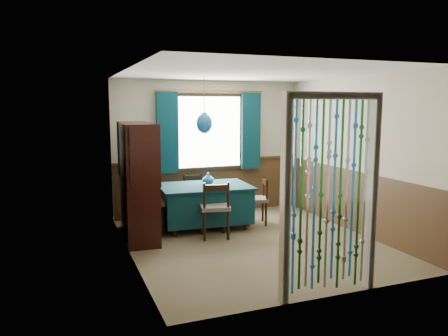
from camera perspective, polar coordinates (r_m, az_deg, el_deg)
name	(u,v)px	position (r m, az deg, el deg)	size (l,w,h in m)	color
floor	(253,242)	(6.66, 3.76, -9.67)	(4.00, 4.00, 0.00)	brown
ceiling	(254,73)	(6.36, 3.98, 12.31)	(4.00, 4.00, 0.00)	silver
wall_back	(209,148)	(8.24, -2.00, 2.67)	(3.60, 3.60, 0.00)	#BAB098
wall_front	(335,182)	(4.67, 14.24, -1.81)	(3.60, 3.60, 0.00)	#BAB098
wall_left	(129,166)	(5.87, -12.29, 0.25)	(4.00, 4.00, 0.00)	#BAB098
wall_right	(355,155)	(7.33, 16.75, 1.64)	(4.00, 4.00, 0.00)	#BAB098
wainscot_back	(209,187)	(8.33, -1.94, -2.48)	(3.60, 3.60, 0.00)	#47301B
wainscot_front	(331,251)	(4.87, 13.82, -10.51)	(3.60, 3.60, 0.00)	#47301B
wainscot_left	(132,221)	(6.02, -11.93, -6.83)	(4.00, 4.00, 0.00)	#47301B
wainscot_right	(352,201)	(7.44, 16.42, -4.11)	(4.00, 4.00, 0.00)	#47301B
window	(210,132)	(8.17, -1.89, 4.73)	(1.32, 0.12, 1.42)	black
doorway	(330,200)	(4.76, 13.74, -4.07)	(1.16, 0.12, 2.18)	silver
dining_table	(205,203)	(7.36, -2.53, -4.56)	(1.56, 1.13, 0.72)	#0A2E37
chair_near	(215,208)	(6.75, -1.19, -5.21)	(0.52, 0.50, 0.90)	black
chair_far	(195,195)	(7.95, -3.83, -3.54)	(0.41, 0.39, 0.80)	black
chair_left	(149,203)	(7.12, -9.71, -4.50)	(0.53, 0.55, 0.93)	black
chair_right	(258,199)	(7.58, 4.41, -4.11)	(0.47, 0.49, 0.80)	black
sideboard	(138,198)	(6.90, -11.18, -3.91)	(0.55, 1.39, 1.78)	black
pendant_lamp	(204,123)	(7.18, -2.59, 5.85)	(0.26, 0.26, 0.92)	olive
vase_table	(208,179)	(7.35, -2.10, -1.48)	(0.18, 0.18, 0.18)	#165A97
bowl_shelf	(143,159)	(6.61, -10.52, 1.12)	(0.21, 0.21, 0.05)	beige
vase_sideboard	(138,172)	(7.10, -11.16, -0.47)	(0.20, 0.20, 0.20)	beige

